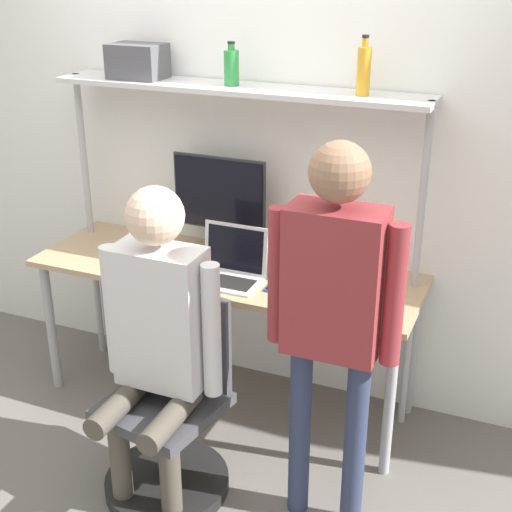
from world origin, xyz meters
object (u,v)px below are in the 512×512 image
at_px(person_standing, 334,298).
at_px(bottle_green, 231,67).
at_px(storage_box, 138,61).
at_px(person_seated, 157,325).
at_px(cell_phone, 276,286).
at_px(office_chair, 170,432).
at_px(bottle_amber, 364,70).
at_px(monitor, 219,201).
at_px(laptop, 231,264).

xyz_separation_m(person_standing, bottle_green, (-0.78, 0.79, 0.69)).
xyz_separation_m(bottle_green, storage_box, (-0.51, 0.00, -0.00)).
bearing_deg(person_standing, storage_box, 148.34).
distance_m(person_seated, person_standing, 0.75).
xyz_separation_m(cell_phone, office_chair, (-0.26, -0.60, -0.50)).
xyz_separation_m(cell_phone, bottle_amber, (0.30, 0.26, 0.98)).
xyz_separation_m(cell_phone, storage_box, (-0.85, 0.26, 0.96)).
height_order(person_seated, bottle_amber, bottle_amber).
relative_size(monitor, person_standing, 0.32).
distance_m(monitor, bottle_amber, 1.00).
bearing_deg(office_chair, monitor, 100.30).
distance_m(cell_phone, storage_box, 1.31).
height_order(office_chair, bottle_green, bottle_green).
distance_m(monitor, storage_box, 0.80).
height_order(office_chair, person_seated, person_seated).
xyz_separation_m(laptop, bottle_amber, (0.54, 0.25, 0.92)).
height_order(bottle_amber, storage_box, bottle_amber).
bearing_deg(laptop, storage_box, 157.70).
distance_m(person_standing, bottle_amber, 1.08).
bearing_deg(storage_box, cell_phone, -17.24).
height_order(cell_phone, storage_box, storage_box).
bearing_deg(person_seated, person_standing, 9.46).
xyz_separation_m(person_standing, bottle_amber, (-0.14, 0.79, 0.72)).
bearing_deg(bottle_green, monitor, 176.93).
xyz_separation_m(monitor, storage_box, (-0.43, -0.00, 0.67)).
bearing_deg(laptop, monitor, 125.43).
xyz_separation_m(laptop, office_chair, (-0.02, -0.62, -0.57)).
xyz_separation_m(cell_phone, bottle_green, (-0.34, 0.26, 0.96)).
relative_size(monitor, laptop, 1.57).
height_order(monitor, laptop, monitor).
relative_size(person_seated, person_standing, 0.86).
xyz_separation_m(office_chair, person_seated, (-0.01, -0.04, 0.56)).
distance_m(laptop, cell_phone, 0.25).
height_order(person_standing, storage_box, storage_box).
bearing_deg(bottle_green, storage_box, 180.00).
distance_m(monitor, person_seated, 0.96).
distance_m(monitor, cell_phone, 0.57).
relative_size(laptop, storage_box, 1.23).
height_order(laptop, person_standing, person_standing).
bearing_deg(bottle_amber, monitor, 179.65).
relative_size(monitor, cell_phone, 3.48).
relative_size(person_standing, bottle_green, 8.17).
xyz_separation_m(laptop, person_standing, (0.68, -0.54, 0.20)).
relative_size(monitor, person_seated, 0.37).
distance_m(cell_phone, person_seated, 0.70).
relative_size(bottle_amber, storage_box, 0.96).
distance_m(laptop, person_seated, 0.66).
height_order(laptop, person_seated, person_seated).
distance_m(office_chair, person_seated, 0.56).
relative_size(monitor, bottle_green, 2.58).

